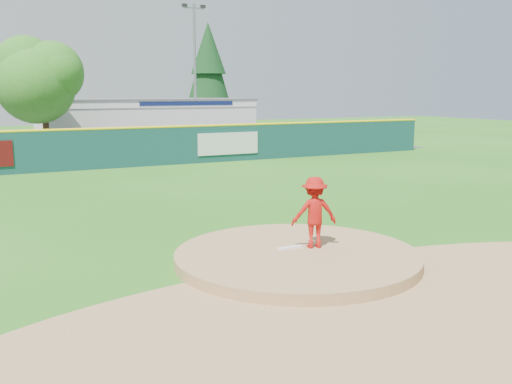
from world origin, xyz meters
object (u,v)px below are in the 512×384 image
pitcher (314,212)px  light_pole_right (195,68)px  van (61,148)px  conifer_tree (209,72)px  pool_building_grp (144,120)px  deciduous_tree (43,79)px

pitcher → light_pole_right: light_pole_right is taller
van → conifer_tree: (14.50, 12.75, 4.87)m
pool_building_grp → light_pole_right: 5.75m
pool_building_grp → conifer_tree: 8.95m
conifer_tree → light_pole_right: (-4.00, -7.00, 0.00)m
van → light_pole_right: bearing=-45.5°
conifer_tree → van: bearing=-138.7°
deciduous_tree → conifer_tree: 18.63m
deciduous_tree → pitcher: bearing=-84.1°
pitcher → light_pole_right: bearing=-89.7°
van → conifer_tree: conifer_tree is taller
van → conifer_tree: size_ratio=0.50×
pitcher → light_pole_right: size_ratio=0.16×
conifer_tree → light_pole_right: 8.06m
van → deciduous_tree: (-0.50, 1.75, 3.88)m
pitcher → conifer_tree: bearing=-92.5°
van → deciduous_tree: deciduous_tree is taller
pitcher → pool_building_grp: pool_building_grp is taller
van → light_pole_right: size_ratio=0.47×
van → pool_building_grp: (7.50, 8.74, 0.99)m
pool_building_grp → pitcher: bearing=-99.7°
pool_building_grp → deciduous_tree: (-8.00, -6.99, 2.89)m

